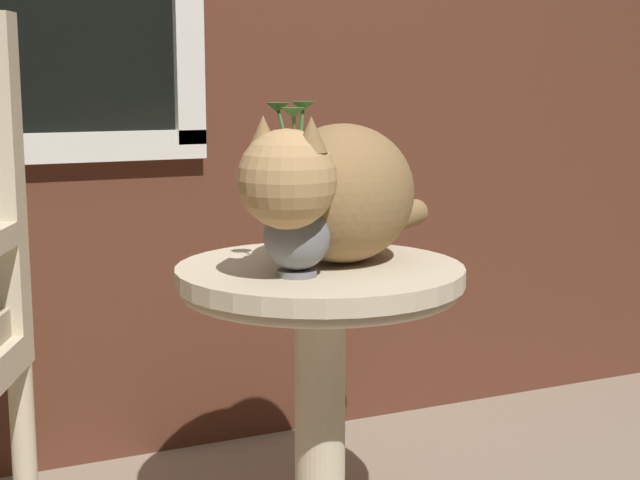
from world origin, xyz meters
TOP-DOWN VIEW (x-y plane):
  - wicker_side_table at (0.19, 0.08)m, footprint 0.56×0.56m
  - cat at (0.22, 0.08)m, footprint 0.56×0.45m
  - pewter_vase_with_ivy at (0.11, 0.01)m, footprint 0.12×0.13m

SIDE VIEW (x-z plane):
  - wicker_side_table at x=0.19m, z-range 0.12..0.72m
  - pewter_vase_with_ivy at x=0.11m, z-range 0.53..0.85m
  - cat at x=0.22m, z-range 0.59..0.89m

